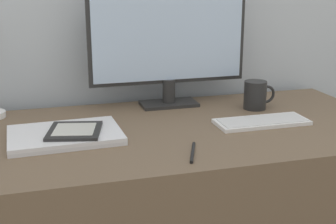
{
  "coord_description": "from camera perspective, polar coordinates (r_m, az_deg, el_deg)",
  "views": [
    {
      "loc": [
        -0.42,
        -1.17,
        1.22
      ],
      "look_at": [
        -0.05,
        0.14,
        0.82
      ],
      "focal_mm": 50.0,
      "sensor_mm": 36.0,
      "label": 1
    }
  ],
  "objects": [
    {
      "name": "laptop",
      "position": [
        1.4,
        -12.45,
        -2.75
      ],
      "size": [
        0.33,
        0.24,
        0.02
      ],
      "color": "silver",
      "rests_on": "desk"
    },
    {
      "name": "ereader",
      "position": [
        1.38,
        -11.32,
        -2.25
      ],
      "size": [
        0.18,
        0.19,
        0.01
      ],
      "color": "black",
      "rests_on": "laptop"
    },
    {
      "name": "keyboard",
      "position": [
        1.53,
        11.35,
        -1.16
      ],
      "size": [
        0.3,
        0.12,
        0.01
      ],
      "color": "silver",
      "rests_on": "desk"
    },
    {
      "name": "monitor",
      "position": [
        1.67,
        0.08,
        8.53
      ],
      "size": [
        0.57,
        0.11,
        0.42
      ],
      "color": "#262626",
      "rests_on": "desk"
    },
    {
      "name": "pen",
      "position": [
        1.25,
        3.03,
        -4.93
      ],
      "size": [
        0.06,
        0.13,
        0.01
      ],
      "color": "black",
      "rests_on": "desk"
    },
    {
      "name": "coffee_mug",
      "position": [
        1.69,
        10.66,
        2.05
      ],
      "size": [
        0.12,
        0.08,
        0.1
      ],
      "color": "black",
      "rests_on": "desk"
    }
  ]
}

